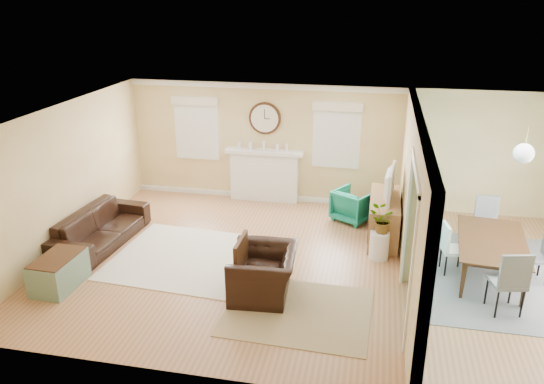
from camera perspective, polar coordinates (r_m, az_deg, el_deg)
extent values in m
plane|color=#996440|center=(9.16, 4.58, -8.05)|extent=(9.00, 9.00, 0.00)
cube|color=tan|center=(11.45, 6.66, 4.90)|extent=(9.00, 0.02, 2.60)
cube|color=tan|center=(5.94, 1.23, -10.80)|extent=(9.00, 0.02, 2.60)
cube|color=tan|center=(10.12, -21.37, 1.42)|extent=(0.02, 6.00, 2.60)
cube|color=white|center=(8.23, 5.10, 8.01)|extent=(9.00, 6.00, 0.02)
cube|color=tan|center=(9.90, 14.47, 1.81)|extent=(0.12, 3.20, 2.60)
cube|color=tan|center=(6.33, 15.75, -9.50)|extent=(0.12, 1.00, 2.60)
cube|color=tan|center=(7.19, 15.96, 3.75)|extent=(0.12, 1.80, 0.40)
cube|color=white|center=(8.47, 14.27, -2.88)|extent=(0.04, 0.12, 2.20)
cube|color=white|center=(6.86, 14.76, -8.83)|extent=(0.04, 0.12, 2.20)
cube|color=white|center=(7.25, 15.26, 2.28)|extent=(0.04, 1.92, 0.12)
cube|color=#78CEC0|center=(8.59, 15.27, -1.20)|extent=(0.02, 6.00, 2.60)
cube|color=white|center=(11.77, -0.83, 1.66)|extent=(1.50, 0.24, 1.10)
cube|color=white|center=(11.57, -0.88, 4.33)|extent=(1.70, 0.30, 0.08)
cube|color=black|center=(11.88, -0.73, 1.59)|extent=(0.85, 0.02, 0.75)
cube|color=gold|center=(11.80, -0.84, 1.05)|extent=(0.85, 0.02, 0.62)
cylinder|color=#442311|center=(11.50, -0.77, 7.94)|extent=(0.70, 0.06, 0.70)
cylinder|color=silver|center=(11.46, -0.81, 7.90)|extent=(0.60, 0.01, 0.60)
cube|color=black|center=(11.44, -0.82, 8.38)|extent=(0.02, 0.01, 0.20)
cube|color=black|center=(11.45, -0.52, 7.88)|extent=(0.12, 0.01, 0.02)
cube|color=white|center=(11.99, -8.06, 6.80)|extent=(0.90, 0.03, 1.30)
cube|color=white|center=(11.96, -8.11, 6.77)|extent=(1.00, 0.04, 1.40)
cube|color=beige|center=(11.79, -8.33, 9.69)|extent=(1.05, 0.10, 0.18)
cube|color=white|center=(11.36, 6.96, 6.07)|extent=(0.90, 0.03, 1.30)
cube|color=white|center=(11.33, 6.94, 6.03)|extent=(1.00, 0.04, 1.40)
cube|color=beige|center=(11.15, 7.07, 9.11)|extent=(1.05, 0.10, 0.18)
cylinder|color=gold|center=(8.48, 25.70, 5.37)|extent=(0.02, 0.02, 0.30)
sphere|color=white|center=(8.55, 25.44, 3.76)|extent=(0.30, 0.30, 0.30)
cube|color=beige|center=(9.52, -8.66, -7.02)|extent=(2.80, 2.47, 0.01)
cube|color=tan|center=(7.98, 2.80, -12.72)|extent=(2.16, 1.79, 0.01)
cube|color=slate|center=(9.56, 22.31, -8.34)|extent=(2.58, 3.23, 0.01)
imported|color=black|center=(10.30, -17.95, -3.65)|extent=(1.01, 2.27, 0.65)
imported|color=black|center=(8.22, -0.92, -8.71)|extent=(1.06, 1.19, 0.73)
imported|color=#016A51|center=(10.92, 8.73, -1.40)|extent=(0.97, 0.98, 0.66)
cube|color=slate|center=(9.11, -21.95, -8.01)|extent=(0.58, 0.92, 0.50)
cube|color=#442311|center=(8.99, -22.18, -6.54)|extent=(0.55, 0.88, 0.02)
cube|color=olive|center=(10.23, 11.93, -2.75)|extent=(0.54, 1.61, 0.80)
cube|color=#442311|center=(9.73, 10.37, -2.94)|extent=(0.01, 0.43, 0.22)
cube|color=#442311|center=(9.84, 10.27, -4.38)|extent=(0.01, 0.43, 0.22)
cube|color=#442311|center=(10.17, 10.46, -1.86)|extent=(0.01, 0.43, 0.22)
cube|color=#442311|center=(10.28, 10.36, -3.25)|extent=(0.01, 0.43, 0.22)
cube|color=#442311|center=(10.62, 10.53, -0.87)|extent=(0.01, 0.43, 0.22)
cube|color=#442311|center=(10.72, 10.44, -2.21)|extent=(0.01, 0.43, 0.22)
imported|color=black|center=(9.98, 12.11, 0.94)|extent=(0.23, 1.04, 0.60)
cylinder|color=white|center=(9.49, 11.45, -5.65)|extent=(0.34, 0.34, 0.50)
imported|color=#337F33|center=(9.29, 11.66, -2.98)|extent=(0.46, 0.41, 0.47)
imported|color=#442311|center=(9.41, 22.58, -6.62)|extent=(1.23, 1.97, 0.66)
cube|color=slate|center=(10.41, 22.13, -3.24)|extent=(0.43, 0.43, 0.05)
cube|color=slate|center=(10.32, 22.31, -2.00)|extent=(0.41, 0.07, 0.49)
cylinder|color=black|center=(10.69, 22.64, -4.07)|extent=(0.03, 0.03, 0.41)
cylinder|color=black|center=(10.40, 23.04, -4.83)|extent=(0.03, 0.03, 0.41)
cylinder|color=black|center=(10.61, 20.90, -4.01)|extent=(0.03, 0.03, 0.41)
cylinder|color=black|center=(10.31, 21.25, -4.77)|extent=(0.03, 0.03, 0.41)
cube|color=slate|center=(8.45, 23.91, -8.86)|extent=(0.54, 0.54, 0.05)
cube|color=slate|center=(8.33, 24.18, -7.25)|extent=(0.45, 0.15, 0.54)
cylinder|color=black|center=(8.36, 23.01, -11.10)|extent=(0.03, 0.03, 0.45)
cylinder|color=black|center=(8.64, 22.05, -9.86)|extent=(0.03, 0.03, 0.45)
cylinder|color=black|center=(8.51, 25.29, -10.87)|extent=(0.03, 0.03, 0.45)
cylinder|color=black|center=(8.79, 24.26, -9.67)|extent=(0.03, 0.03, 0.45)
cube|color=white|center=(9.30, 18.98, -5.90)|extent=(0.45, 0.45, 0.05)
cube|color=white|center=(9.20, 19.14, -4.63)|extent=(0.12, 0.39, 0.46)
cylinder|color=black|center=(9.48, 17.66, -6.69)|extent=(0.03, 0.03, 0.38)
cylinder|color=black|center=(9.57, 19.45, -6.64)|extent=(0.03, 0.03, 0.38)
cylinder|color=black|center=(9.22, 18.17, -7.57)|extent=(0.03, 0.03, 0.38)
cylinder|color=black|center=(9.31, 20.01, -7.51)|extent=(0.03, 0.03, 0.38)
cube|color=slate|center=(9.53, 26.47, -6.40)|extent=(0.42, 0.42, 0.05)
cube|color=slate|center=(9.44, 26.69, -5.17)|extent=(0.10, 0.38, 0.45)
cylinder|color=black|center=(9.44, 25.71, -8.01)|extent=(0.03, 0.03, 0.38)
cylinder|color=black|center=(9.81, 26.79, -7.12)|extent=(0.03, 0.03, 0.38)
cylinder|color=black|center=(9.69, 25.10, -7.15)|extent=(0.03, 0.03, 0.38)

